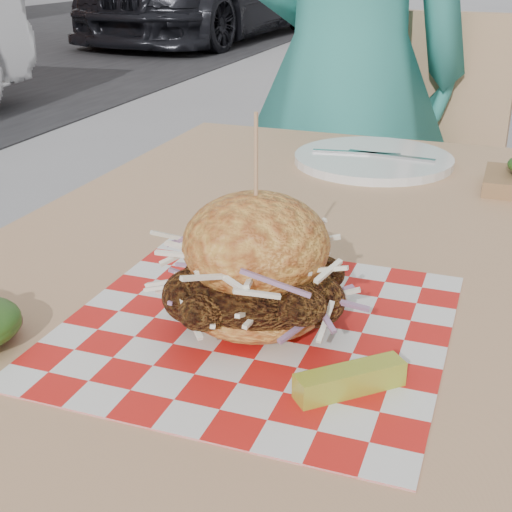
% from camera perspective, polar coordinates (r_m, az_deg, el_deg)
% --- Properties ---
extents(diner, '(0.68, 0.54, 1.64)m').
position_cam_1_polar(diner, '(1.75, 7.20, 14.37)').
color(diner, teal).
rests_on(diner, ground).
extents(patio_table, '(0.80, 1.20, 0.75)m').
position_cam_1_polar(patio_table, '(0.90, 3.90, -4.16)').
color(patio_table, tan).
rests_on(patio_table, ground).
extents(patio_chair, '(0.46, 0.47, 0.95)m').
position_cam_1_polar(patio_chair, '(1.86, 12.76, 5.98)').
color(patio_chair, tan).
rests_on(patio_chair, ground).
extents(paper_liner, '(0.36, 0.36, 0.00)m').
position_cam_1_polar(paper_liner, '(0.70, 0.00, -5.61)').
color(paper_liner, red).
rests_on(paper_liner, patio_table).
extents(sandwich, '(0.18, 0.18, 0.21)m').
position_cam_1_polar(sandwich, '(0.67, 0.00, -1.21)').
color(sandwich, gold).
rests_on(sandwich, paper_liner).
extents(pickle_spear, '(0.09, 0.08, 0.02)m').
position_cam_1_polar(pickle_spear, '(0.60, 7.53, -9.79)').
color(pickle_spear, gold).
rests_on(pickle_spear, paper_liner).
extents(place_setting, '(0.27, 0.27, 0.02)m').
position_cam_1_polar(place_setting, '(1.25, 9.37, 7.64)').
color(place_setting, white).
rests_on(place_setting, patio_table).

